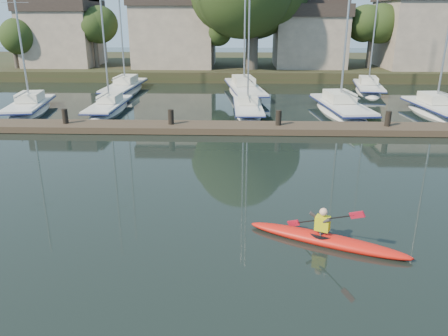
{
  "coord_description": "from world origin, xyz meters",
  "views": [
    {
      "loc": [
        0.82,
        -9.81,
        6.18
      ],
      "look_at": [
        0.31,
        4.33,
        1.2
      ],
      "focal_mm": 35.0,
      "sensor_mm": 36.0,
      "label": 1
    }
  ],
  "objects_px": {
    "sailboat_1": "(109,113)",
    "sailboat_2": "(248,115)",
    "kayak": "(326,237)",
    "sailboat_0": "(31,114)",
    "sailboat_7": "(368,94)",
    "sailboat_6": "(244,96)",
    "dock": "(225,128)",
    "sailboat_5": "(125,94)",
    "sailboat_4": "(436,117)",
    "sailboat_3": "(340,116)"
  },
  "relations": [
    {
      "from": "sailboat_1",
      "to": "sailboat_2",
      "type": "relative_size",
      "value": 0.95
    },
    {
      "from": "kayak",
      "to": "sailboat_0",
      "type": "bearing_deg",
      "value": 158.09
    },
    {
      "from": "sailboat_0",
      "to": "sailboat_7",
      "type": "distance_m",
      "value": 26.67
    },
    {
      "from": "kayak",
      "to": "sailboat_6",
      "type": "xyz_separation_m",
      "value": [
        -2.11,
        24.94,
        -0.39
      ]
    },
    {
      "from": "dock",
      "to": "sailboat_2",
      "type": "relative_size",
      "value": 2.58
    },
    {
      "from": "sailboat_5",
      "to": "sailboat_6",
      "type": "bearing_deg",
      "value": -2.45
    },
    {
      "from": "kayak",
      "to": "sailboat_1",
      "type": "bearing_deg",
      "value": 146.91
    },
    {
      "from": "dock",
      "to": "sailboat_1",
      "type": "height_order",
      "value": "sailboat_1"
    },
    {
      "from": "sailboat_5",
      "to": "sailboat_6",
      "type": "relative_size",
      "value": 0.88
    },
    {
      "from": "kayak",
      "to": "sailboat_4",
      "type": "height_order",
      "value": "sailboat_4"
    },
    {
      "from": "dock",
      "to": "sailboat_5",
      "type": "height_order",
      "value": "sailboat_5"
    },
    {
      "from": "sailboat_2",
      "to": "sailboat_5",
      "type": "bearing_deg",
      "value": 140.27
    },
    {
      "from": "sailboat_5",
      "to": "sailboat_2",
      "type": "bearing_deg",
      "value": -35.83
    },
    {
      "from": "kayak",
      "to": "sailboat_3",
      "type": "height_order",
      "value": "sailboat_3"
    },
    {
      "from": "kayak",
      "to": "sailboat_6",
      "type": "distance_m",
      "value": 25.03
    },
    {
      "from": "sailboat_0",
      "to": "sailboat_5",
      "type": "bearing_deg",
      "value": 52.53
    },
    {
      "from": "sailboat_2",
      "to": "sailboat_0",
      "type": "bearing_deg",
      "value": 179.11
    },
    {
      "from": "kayak",
      "to": "sailboat_7",
      "type": "distance_m",
      "value": 27.78
    },
    {
      "from": "sailboat_4",
      "to": "sailboat_1",
      "type": "bearing_deg",
      "value": 174.28
    },
    {
      "from": "sailboat_0",
      "to": "dock",
      "type": "bearing_deg",
      "value": -29.3
    },
    {
      "from": "sailboat_0",
      "to": "sailboat_1",
      "type": "distance_m",
      "value": 5.3
    },
    {
      "from": "sailboat_3",
      "to": "sailboat_7",
      "type": "relative_size",
      "value": 1.12
    },
    {
      "from": "sailboat_0",
      "to": "sailboat_6",
      "type": "height_order",
      "value": "sailboat_6"
    },
    {
      "from": "dock",
      "to": "sailboat_7",
      "type": "bearing_deg",
      "value": 49.59
    },
    {
      "from": "sailboat_6",
      "to": "dock",
      "type": "bearing_deg",
      "value": -103.95
    },
    {
      "from": "kayak",
      "to": "sailboat_5",
      "type": "relative_size",
      "value": 0.29
    },
    {
      "from": "sailboat_5",
      "to": "sailboat_7",
      "type": "xyz_separation_m",
      "value": [
        20.71,
        0.76,
        0.0
      ]
    },
    {
      "from": "sailboat_4",
      "to": "sailboat_5",
      "type": "height_order",
      "value": "sailboat_5"
    },
    {
      "from": "sailboat_3",
      "to": "sailboat_7",
      "type": "bearing_deg",
      "value": 57.81
    },
    {
      "from": "sailboat_2",
      "to": "sailboat_3",
      "type": "xyz_separation_m",
      "value": [
        6.18,
        -0.01,
        -0.05
      ]
    },
    {
      "from": "dock",
      "to": "sailboat_3",
      "type": "distance_m",
      "value": 9.11
    },
    {
      "from": "dock",
      "to": "sailboat_1",
      "type": "relative_size",
      "value": 2.73
    },
    {
      "from": "sailboat_0",
      "to": "sailboat_4",
      "type": "relative_size",
      "value": 0.94
    },
    {
      "from": "dock",
      "to": "sailboat_2",
      "type": "xyz_separation_m",
      "value": [
        1.38,
        5.07,
        -0.37
      ]
    },
    {
      "from": "dock",
      "to": "sailboat_1",
      "type": "bearing_deg",
      "value": 147.16
    },
    {
      "from": "sailboat_1",
      "to": "sailboat_3",
      "type": "xyz_separation_m",
      "value": [
        15.61,
        -0.13,
        -0.04
      ]
    },
    {
      "from": "sailboat_3",
      "to": "sailboat_1",
      "type": "bearing_deg",
      "value": 172.98
    },
    {
      "from": "sailboat_1",
      "to": "sailboat_0",
      "type": "bearing_deg",
      "value": -175.51
    },
    {
      "from": "sailboat_4",
      "to": "sailboat_7",
      "type": "xyz_separation_m",
      "value": [
        -2.03,
        8.88,
        0.02
      ]
    },
    {
      "from": "sailboat_1",
      "to": "sailboat_5",
      "type": "height_order",
      "value": "sailboat_5"
    },
    {
      "from": "kayak",
      "to": "dock",
      "type": "relative_size",
      "value": 0.13
    },
    {
      "from": "sailboat_0",
      "to": "sailboat_4",
      "type": "distance_m",
      "value": 27.13
    },
    {
      "from": "sailboat_6",
      "to": "sailboat_7",
      "type": "distance_m",
      "value": 10.65
    },
    {
      "from": "kayak",
      "to": "sailboat_5",
      "type": "height_order",
      "value": "sailboat_5"
    },
    {
      "from": "sailboat_6",
      "to": "sailboat_5",
      "type": "bearing_deg",
      "value": 167.37
    },
    {
      "from": "sailboat_1",
      "to": "sailboat_2",
      "type": "distance_m",
      "value": 9.43
    },
    {
      "from": "dock",
      "to": "sailboat_5",
      "type": "distance_m",
      "value": 15.84
    },
    {
      "from": "sailboat_0",
      "to": "sailboat_6",
      "type": "xyz_separation_m",
      "value": [
        14.55,
        7.5,
        -0.01
      ]
    },
    {
      "from": "dock",
      "to": "sailboat_7",
      "type": "distance_m",
      "value": 18.15
    },
    {
      "from": "sailboat_3",
      "to": "sailboat_2",
      "type": "bearing_deg",
      "value": 173.37
    }
  ]
}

